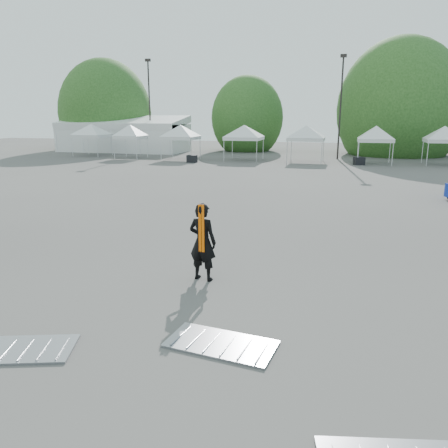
# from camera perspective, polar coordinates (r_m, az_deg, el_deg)

# --- Properties ---
(ground) EXTENTS (120.00, 120.00, 0.00)m
(ground) POSITION_cam_1_polar(r_m,az_deg,el_deg) (14.15, -1.13, -3.06)
(ground) COLOR #474442
(ground) RESTS_ON ground
(marquee) EXTENTS (15.00, 6.25, 4.23)m
(marquee) POSITION_cam_1_polar(r_m,az_deg,el_deg) (54.56, -12.98, 11.29)
(marquee) COLOR silver
(marquee) RESTS_ON ground
(light_pole_west) EXTENTS (0.60, 0.25, 10.30)m
(light_pole_west) POSITION_cam_1_polar(r_m,az_deg,el_deg) (51.85, -9.72, 15.53)
(light_pole_west) COLOR black
(light_pole_west) RESTS_ON ground
(light_pole_east) EXTENTS (0.60, 0.25, 9.80)m
(light_pole_east) POSITION_cam_1_polar(r_m,az_deg,el_deg) (44.99, 15.01, 15.22)
(light_pole_east) COLOR black
(light_pole_east) RESTS_ON ground
(tree_far_w) EXTENTS (4.80, 4.80, 7.30)m
(tree_far_w) POSITION_cam_1_polar(r_m,az_deg,el_deg) (59.09, -15.21, 13.83)
(tree_far_w) COLOR #382314
(tree_far_w) RESTS_ON ground
(tree_mid_w) EXTENTS (4.16, 4.16, 6.33)m
(tree_mid_w) POSITION_cam_1_polar(r_m,az_deg,el_deg) (54.28, 3.06, 13.67)
(tree_mid_w) COLOR #382314
(tree_mid_w) RESTS_ON ground
(tree_mid_e) EXTENTS (5.12, 5.12, 7.79)m
(tree_mid_e) POSITION_cam_1_polar(r_m,az_deg,el_deg) (52.21, 21.89, 13.72)
(tree_mid_e) COLOR #382314
(tree_mid_e) RESTS_ON ground
(tent_a) EXTENTS (4.50, 4.50, 3.88)m
(tent_a) POSITION_cam_1_polar(r_m,az_deg,el_deg) (49.42, -16.96, 12.08)
(tent_a) COLOR silver
(tent_a) RESTS_ON ground
(tent_b) EXTENTS (3.74, 3.74, 3.88)m
(tent_b) POSITION_cam_1_polar(r_m,az_deg,el_deg) (45.59, -12.18, 12.25)
(tent_b) COLOR silver
(tent_b) RESTS_ON ground
(tent_c) EXTENTS (4.45, 4.45, 3.88)m
(tent_c) POSITION_cam_1_polar(r_m,az_deg,el_deg) (43.26, -5.71, 12.42)
(tent_c) COLOR silver
(tent_c) RESTS_ON ground
(tent_d) EXTENTS (4.71, 4.71, 3.88)m
(tent_d) POSITION_cam_1_polar(r_m,az_deg,el_deg) (42.32, 2.66, 12.44)
(tent_d) COLOR silver
(tent_d) RESTS_ON ground
(tent_e) EXTENTS (4.60, 4.60, 3.88)m
(tent_e) POSITION_cam_1_polar(r_m,az_deg,el_deg) (41.50, 10.75, 12.19)
(tent_e) COLOR silver
(tent_e) RESTS_ON ground
(tent_f) EXTENTS (4.22, 4.22, 3.88)m
(tent_f) POSITION_cam_1_polar(r_m,az_deg,el_deg) (41.12, 19.28, 11.65)
(tent_f) COLOR silver
(tent_f) RESTS_ON ground
(tent_g) EXTENTS (4.16, 4.16, 3.88)m
(tent_g) POSITION_cam_1_polar(r_m,az_deg,el_deg) (42.52, 26.88, 11.00)
(tent_g) COLOR silver
(tent_g) RESTS_ON ground
(man) EXTENTS (0.81, 0.60, 2.03)m
(man) POSITION_cam_1_polar(r_m,az_deg,el_deg) (11.14, -2.82, -2.34)
(man) COLOR black
(man) RESTS_ON ground
(barrier_left) EXTENTS (2.19, 1.57, 0.06)m
(barrier_left) POSITION_cam_1_polar(r_m,az_deg,el_deg) (9.02, -25.31, -14.57)
(barrier_left) COLOR #94969B
(barrier_left) RESTS_ON ground
(barrier_mid) EXTENTS (2.10, 1.22, 0.06)m
(barrier_mid) POSITION_cam_1_polar(r_m,az_deg,el_deg) (8.39, -0.40, -15.35)
(barrier_mid) COLOR #94969B
(barrier_mid) RESTS_ON ground
(crate_west) EXTENTS (0.87, 0.68, 0.67)m
(crate_west) POSITION_cam_1_polar(r_m,az_deg,el_deg) (40.48, -4.20, 8.49)
(crate_west) COLOR black
(crate_west) RESTS_ON ground
(crate_mid) EXTENTS (1.06, 0.95, 0.67)m
(crate_mid) POSITION_cam_1_polar(r_m,az_deg,el_deg) (40.09, 17.23, 7.86)
(crate_mid) COLOR black
(crate_mid) RESTS_ON ground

